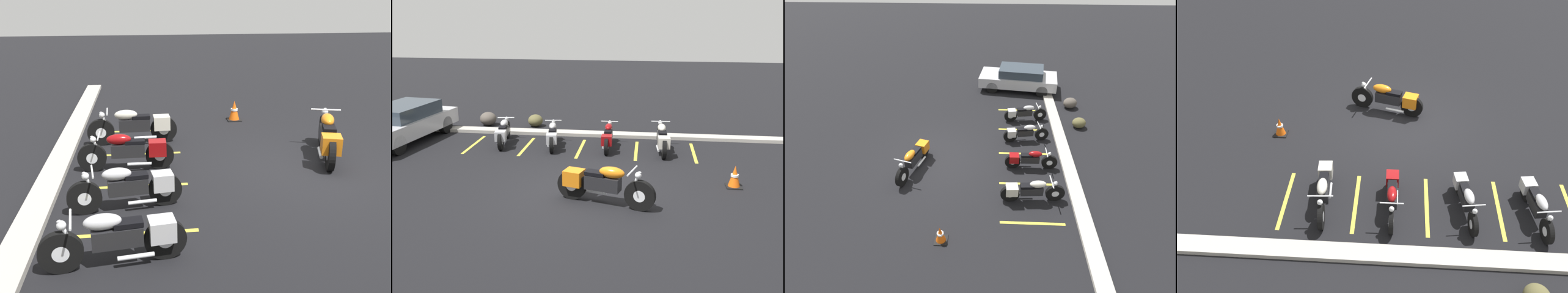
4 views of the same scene
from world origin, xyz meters
The scene contains 16 objects.
ground centered at (0.00, 0.00, 0.00)m, with size 60.00×60.00×0.00m, color black.
motorcycle_orange_featured centered at (0.54, -0.66, 0.51)m, with size 2.39×0.99×0.96m.
parked_bike_0 centered at (-3.21, 3.78, 0.43)m, with size 0.65×2.04×0.81m.
parked_bike_1 centered at (-1.49, 3.68, 0.42)m, with size 0.64×1.99×0.79m.
parked_bike_2 centered at (0.35, 3.73, 0.42)m, with size 0.57×2.03×0.80m.
parked_bike_3 centered at (2.10, 3.61, 0.46)m, with size 0.62×2.21×0.87m.
car_silver centered at (-6.79, 3.77, 0.68)m, with size 2.37×4.50×1.29m.
concrete_curb centered at (0.00, 5.33, 0.06)m, with size 18.00×0.50×0.12m, color #A8A399.
landscape_rock_0 centered at (-4.63, 6.31, 0.26)m, with size 0.71×0.64×0.53m, color #4F4840.
landscape_rock_1 centered at (-2.73, 6.36, 0.24)m, with size 0.63×0.58×0.47m, color brown.
traffic_cone centered at (3.90, 0.82, 0.27)m, with size 0.40×0.40×0.59m.
stall_line_0 centered at (-4.23, 3.66, 0.00)m, with size 0.10×2.10×0.00m, color gold.
stall_line_1 centered at (-2.39, 3.66, 0.00)m, with size 0.10×2.10×0.00m, color gold.
stall_line_2 centered at (-0.55, 3.66, 0.00)m, with size 0.10×2.10×0.00m, color gold.
stall_line_3 centered at (1.29, 3.66, 0.00)m, with size 0.10×2.10×0.00m, color gold.
stall_line_4 centered at (3.13, 3.66, 0.00)m, with size 0.10×2.10×0.00m, color gold.
Camera 3 is at (9.62, 2.26, 7.79)m, focal length 28.00 mm.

